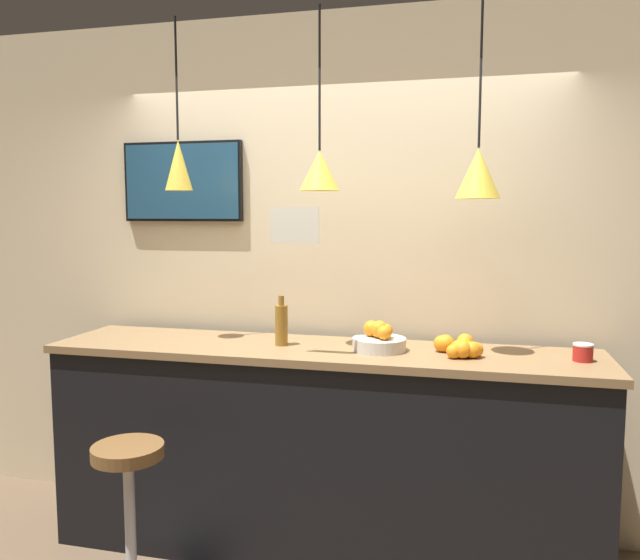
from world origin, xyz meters
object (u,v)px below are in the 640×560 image
object	(u,v)px
mounted_tv	(183,182)
spread_jar	(583,352)
bar_stool	(129,502)
fruit_bowl	(379,340)
juice_bottle	(281,324)

from	to	relation	value
mounted_tv	spread_jar	bearing A→B (deg)	-9.26
bar_stool	spread_jar	size ratio (longest dim) A/B	7.98
fruit_bowl	mounted_tv	xyz separation A→B (m)	(-1.24, 0.36, 0.82)
juice_bottle	mounted_tv	bearing A→B (deg)	153.62
fruit_bowl	juice_bottle	size ratio (longest dim) A/B	1.03
fruit_bowl	spread_jar	distance (m)	0.96
juice_bottle	spread_jar	size ratio (longest dim) A/B	2.85
juice_bottle	spread_jar	distance (m)	1.48
fruit_bowl	spread_jar	xyz separation A→B (m)	(0.96, -0.00, -0.01)
fruit_bowl	spread_jar	size ratio (longest dim) A/B	2.94
mounted_tv	juice_bottle	bearing A→B (deg)	-26.38
spread_jar	mounted_tv	distance (m)	2.38
bar_stool	fruit_bowl	bearing A→B (deg)	30.30
juice_bottle	spread_jar	world-z (taller)	juice_bottle
spread_jar	juice_bottle	bearing A→B (deg)	180.00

